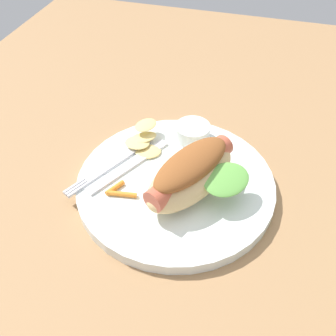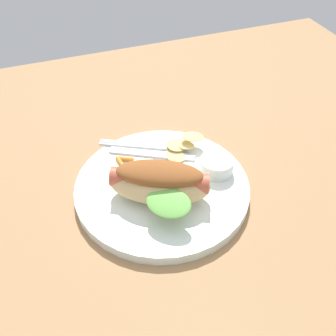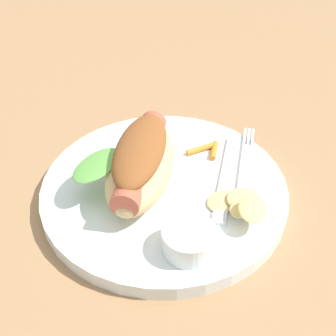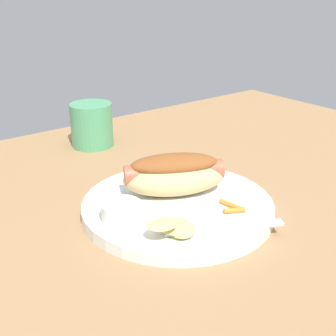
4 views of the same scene
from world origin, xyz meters
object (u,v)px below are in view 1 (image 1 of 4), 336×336
(hot_dog, at_px, (191,173))
(carrot_garnish, at_px, (119,191))
(fork, at_px, (113,164))
(knife, at_px, (129,166))
(sauce_ramekin, at_px, (193,132))
(chips_pile, at_px, (143,140))
(plate, at_px, (176,184))

(hot_dog, xyz_separation_m, carrot_garnish, (-0.03, 0.08, -0.03))
(hot_dog, height_order, fork, hot_dog)
(fork, bearing_deg, knife, 125.20)
(hot_dog, bearing_deg, carrot_garnish, -43.49)
(sauce_ramekin, xyz_separation_m, carrot_garnish, (-0.13, 0.06, -0.01))
(knife, bearing_deg, carrot_garnish, 34.01)
(fork, distance_m, chips_pile, 0.06)
(plate, height_order, chips_pile, chips_pile)
(chips_pile, bearing_deg, sauce_ramekin, -63.45)
(plate, bearing_deg, fork, 87.51)
(plate, distance_m, knife, 0.07)
(hot_dog, height_order, carrot_garnish, hot_dog)
(hot_dog, bearing_deg, fork, -70.83)
(fork, height_order, chips_pile, chips_pile)
(knife, relative_size, carrot_garnish, 3.39)
(fork, bearing_deg, hot_dog, 109.69)
(fork, bearing_deg, chips_pile, 179.62)
(hot_dog, relative_size, fork, 1.14)
(knife, bearing_deg, plate, 112.49)
(fork, relative_size, knife, 0.99)
(plate, distance_m, chips_pile, 0.08)
(knife, bearing_deg, fork, -53.64)
(hot_dog, relative_size, chips_pile, 2.02)
(plate, bearing_deg, carrot_garnish, 123.61)
(plate, relative_size, hot_dog, 1.66)
(sauce_ramekin, relative_size, carrot_garnish, 1.23)
(fork, height_order, knife, same)
(hot_dog, bearing_deg, plate, -89.11)
(hot_dog, distance_m, carrot_garnish, 0.09)
(fork, relative_size, carrot_garnish, 3.37)
(chips_pile, height_order, carrot_garnish, chips_pile)
(plate, xyz_separation_m, chips_pile, (0.05, 0.06, 0.02))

